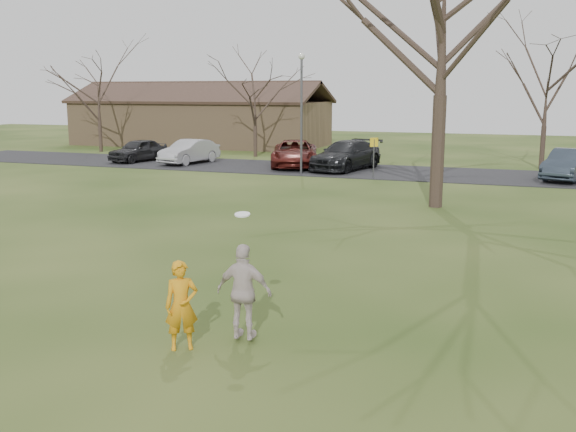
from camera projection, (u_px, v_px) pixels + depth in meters
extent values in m
plane|color=#1E380F|center=(212.00, 337.00, 11.75)|extent=(120.00, 120.00, 0.00)
cube|color=black|center=(422.00, 173.00, 34.81)|extent=(62.00, 6.50, 0.04)
imported|color=orange|center=(182.00, 306.00, 11.07)|extent=(0.68, 0.62, 1.55)
imported|color=black|center=(138.00, 150.00, 40.56)|extent=(2.45, 4.33, 1.39)
imported|color=#A6A5AB|center=(189.00, 151.00, 39.34)|extent=(2.23, 4.54, 1.43)
imported|color=#501712|center=(295.00, 153.00, 37.61)|extent=(4.09, 6.01, 1.53)
imported|color=black|center=(346.00, 155.00, 36.25)|extent=(3.45, 5.87, 1.60)
imported|color=#2A3440|center=(569.00, 164.00, 32.06)|extent=(2.85, 4.85, 1.51)
imported|color=beige|center=(244.00, 292.00, 11.34)|extent=(1.02, 0.47, 1.70)
cylinder|color=white|center=(242.00, 214.00, 11.18)|extent=(0.27, 0.27, 0.07)
cube|color=#8C6D4C|center=(201.00, 123.00, 53.20)|extent=(20.00, 8.00, 3.50)
cube|color=#33231C|center=(188.00, 92.00, 50.84)|extent=(20.60, 4.40, 1.78)
cube|color=#33231C|center=(211.00, 92.00, 54.62)|extent=(20.60, 4.40, 1.78)
cube|color=#38281E|center=(200.00, 83.00, 52.60)|extent=(20.60, 0.45, 0.20)
cylinder|color=#47474C|center=(301.00, 117.00, 33.96)|extent=(0.12, 0.12, 6.00)
sphere|color=beige|center=(302.00, 56.00, 33.37)|extent=(0.34, 0.34, 0.34)
cylinder|color=#47474C|center=(374.00, 159.00, 32.53)|extent=(0.06, 0.06, 2.00)
cube|color=yellow|center=(374.00, 142.00, 32.37)|extent=(0.35, 0.35, 0.45)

